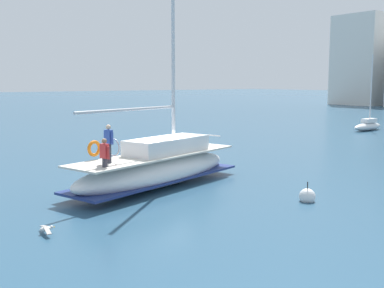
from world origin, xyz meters
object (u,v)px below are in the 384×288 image
at_px(moored_catamaran, 368,125).
at_px(seagull, 46,229).
at_px(mooring_buoy, 307,196).
at_px(main_sailboat, 158,167).

relative_size(moored_catamaran, seagull, 7.29).
xyz_separation_m(moored_catamaran, mooring_buoy, (14.52, -26.47, -0.33)).
xyz_separation_m(main_sailboat, seagull, (3.68, -6.52, -0.73)).
distance_m(main_sailboat, mooring_buoy, 6.81).
relative_size(seagull, mooring_buoy, 1.09).
distance_m(moored_catamaran, mooring_buoy, 30.19).
height_order(moored_catamaran, seagull, moored_catamaran).
bearing_deg(main_sailboat, mooring_buoy, 29.25).
height_order(moored_catamaran, mooring_buoy, moored_catamaran).
distance_m(moored_catamaran, seagull, 38.32).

